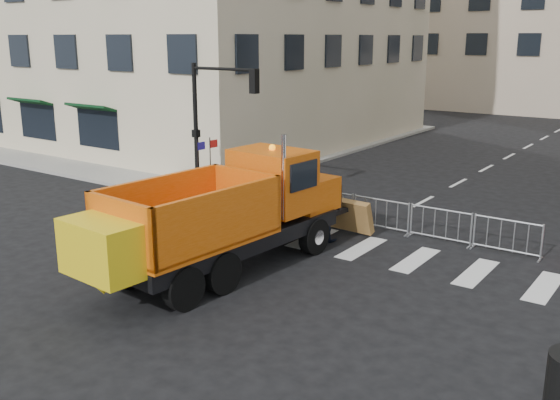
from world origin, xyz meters
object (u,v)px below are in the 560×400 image
Objects in this scene: cop_b at (323,211)px; worker at (294,180)px; cop_a at (287,205)px; cop_c at (322,199)px; plow_truck at (222,213)px.

cop_b is 3.95m from worker.
cop_a reaches higher than cop_c.
worker is at bearing -61.06° from cop_a.
plow_truck reaches higher than cop_b.
cop_a is 0.98× the size of worker.
cop_b is at bearing -6.82° from plow_truck.
cop_a is at bearing -8.77° from cop_b.
worker is (-2.13, 6.68, -0.59)m from plow_truck.
worker is at bearing -48.33° from cop_b.
cop_c is at bearing -42.79° from worker.
cop_b is (1.48, -0.06, 0.04)m from cop_a.
cop_b is at bearing 81.07° from cop_c.
cop_c is (0.50, 1.42, -0.01)m from cop_a.
plow_truck is at bearing -84.43° from worker.
cop_c is (-0.17, 5.52, -0.77)m from plow_truck.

